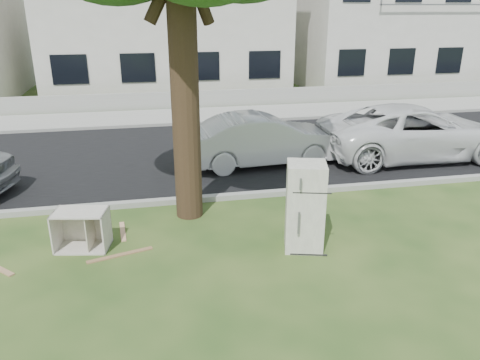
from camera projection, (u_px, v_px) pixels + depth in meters
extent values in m
plane|color=#213F16|center=(223.00, 255.00, 8.12)|extent=(120.00, 120.00, 0.00)
cube|color=black|center=(189.00, 154.00, 13.62)|extent=(120.00, 7.00, 0.01)
cube|color=gray|center=(205.00, 201.00, 10.36)|extent=(120.00, 0.18, 0.12)
cube|color=gray|center=(180.00, 125.00, 16.88)|extent=(120.00, 0.18, 0.12)
cube|color=gray|center=(177.00, 116.00, 18.21)|extent=(120.00, 2.80, 0.01)
cube|color=gray|center=(174.00, 100.00, 19.56)|extent=(120.00, 0.15, 0.70)
cylinder|color=black|center=(185.00, 89.00, 8.78)|extent=(0.54, 0.54, 5.20)
cube|color=silver|center=(164.00, 15.00, 22.92)|extent=(11.00, 8.00, 7.20)
cube|color=silver|center=(388.00, 20.00, 25.24)|extent=(10.00, 8.00, 6.60)
cube|color=#B5AFA3|center=(305.00, 207.00, 8.11)|extent=(0.79, 0.76, 1.59)
cube|color=white|center=(82.00, 230.00, 8.24)|extent=(1.00, 0.73, 0.71)
cube|color=olive|center=(120.00, 255.00, 8.10)|extent=(1.12, 0.40, 0.02)
cube|color=tan|center=(123.00, 231.00, 8.94)|extent=(0.16, 0.83, 0.02)
imported|color=beige|center=(263.00, 140.00, 12.55)|extent=(4.25, 1.76, 1.37)
imported|color=silver|center=(415.00, 132.00, 13.11)|extent=(5.38, 2.55, 1.48)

